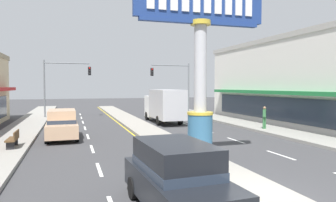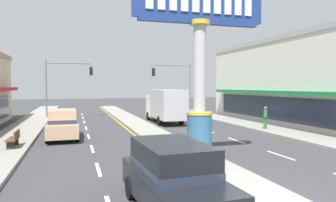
# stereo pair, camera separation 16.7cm
# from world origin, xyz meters

# --- Properties ---
(ground_plane) EXTENTS (160.00, 160.00, 0.00)m
(ground_plane) POSITION_xyz_m (0.00, 0.00, 0.00)
(ground_plane) COLOR #3A3A3D
(median_strip) EXTENTS (2.29, 52.00, 0.14)m
(median_strip) POSITION_xyz_m (0.00, 18.00, 0.07)
(median_strip) COLOR gray
(median_strip) RESTS_ON ground
(sidewalk_left) EXTENTS (2.79, 60.00, 0.18)m
(sidewalk_left) POSITION_xyz_m (-9.14, 16.00, 0.09)
(sidewalk_left) COLOR gray
(sidewalk_left) RESTS_ON ground
(sidewalk_right) EXTENTS (2.79, 60.00, 0.18)m
(sidewalk_right) POSITION_xyz_m (9.14, 16.00, 0.09)
(sidewalk_right) COLOR gray
(sidewalk_right) RESTS_ON ground
(lane_markings) EXTENTS (9.03, 52.00, 0.01)m
(lane_markings) POSITION_xyz_m (0.00, 16.65, 0.00)
(lane_markings) COLOR silver
(lane_markings) RESTS_ON ground
(district_sign) EXTENTS (6.06, 1.16, 7.75)m
(district_sign) POSITION_xyz_m (-0.00, 4.62, 4.21)
(district_sign) COLOR #33668C
(district_sign) RESTS_ON median_strip
(storefront_right) EXTENTS (9.86, 24.19, 7.84)m
(storefront_right) POSITION_xyz_m (15.89, 14.90, 3.92)
(storefront_right) COLOR silver
(storefront_right) RESTS_ON ground
(traffic_light_left_side) EXTENTS (4.86, 0.46, 6.20)m
(traffic_light_left_side) POSITION_xyz_m (-6.38, 26.83, 4.25)
(traffic_light_left_side) COLOR slate
(traffic_light_left_side) RESTS_ON ground
(traffic_light_right_side) EXTENTS (4.86, 0.46, 6.20)m
(traffic_light_right_side) POSITION_xyz_m (6.38, 26.98, 4.25)
(traffic_light_right_side) COLOR slate
(traffic_light_right_side) RESTS_ON ground
(box_truck_near_right_lane) EXTENTS (2.28, 6.90, 3.12)m
(box_truck_near_right_lane) POSITION_xyz_m (2.79, 19.50, 1.69)
(box_truck_near_right_lane) COLOR white
(box_truck_near_right_lane) RESTS_ON ground
(suv_far_right_lane) EXTENTS (2.15, 4.69, 1.90)m
(suv_far_right_lane) POSITION_xyz_m (-2.80, -0.25, 0.98)
(suv_far_right_lane) COLOR black
(suv_far_right_lane) RESTS_ON ground
(suv_near_left_lane) EXTENTS (2.04, 4.64, 1.90)m
(suv_near_left_lane) POSITION_xyz_m (-6.10, 13.09, 0.98)
(suv_near_left_lane) COLOR tan
(suv_near_left_lane) RESTS_ON ground
(street_bench) EXTENTS (0.48, 1.60, 0.88)m
(street_bench) POSITION_xyz_m (-8.48, 9.99, 0.65)
(street_bench) COLOR brown
(street_bench) RESTS_ON sidewalk_left
(pedestrian_near_kerb) EXTENTS (0.42, 0.45, 1.71)m
(pedestrian_near_kerb) POSITION_xyz_m (8.61, 12.20, 1.15)
(pedestrian_near_kerb) COLOR #336B3D
(pedestrian_near_kerb) RESTS_ON sidewalk_right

